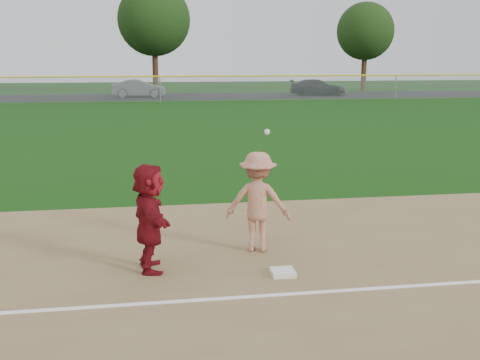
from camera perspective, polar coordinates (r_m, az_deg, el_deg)
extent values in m
plane|color=#123C0B|center=(9.74, 1.49, -9.27)|extent=(160.00, 160.00, 0.00)
cube|color=white|center=(9.01, 2.48, -10.90)|extent=(60.00, 0.10, 0.01)
cube|color=black|center=(55.07, -7.79, 7.83)|extent=(120.00, 10.00, 0.01)
cube|color=white|center=(9.83, 4.08, -8.73)|extent=(0.38, 0.38, 0.08)
imported|color=maroon|center=(9.89, -8.58, -3.53)|extent=(0.62, 1.68, 1.78)
imported|color=#595B61|center=(54.59, -9.59, 8.56)|extent=(4.71, 1.66, 1.55)
imported|color=black|center=(56.78, 7.35, 8.70)|extent=(5.47, 3.26, 1.48)
imported|color=#A3A3A6|center=(10.78, 1.71, -2.08)|extent=(1.31, 0.98, 1.81)
sphere|color=white|center=(9.77, 2.58, 4.58)|extent=(0.09, 0.09, 0.09)
plane|color=#999EA0|center=(49.03, -7.58, 8.55)|extent=(110.00, 0.00, 110.00)
cylinder|color=yellow|center=(48.99, -7.62, 9.72)|extent=(110.00, 0.12, 0.12)
cylinder|color=gray|center=(49.03, -7.58, 8.55)|extent=(0.08, 0.08, 2.00)
cylinder|color=gray|center=(53.61, 14.55, 8.53)|extent=(0.08, 0.08, 2.00)
cylinder|color=#382014|center=(60.48, -8.02, 10.08)|extent=(0.56, 0.56, 4.10)
sphere|color=black|center=(60.57, -8.16, 14.84)|extent=(7.00, 7.00, 7.00)
cylinder|color=#3A2815|center=(66.17, 11.65, 9.87)|extent=(0.56, 0.56, 3.64)
sphere|color=black|center=(66.21, 11.81, 13.65)|extent=(6.00, 6.00, 6.00)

